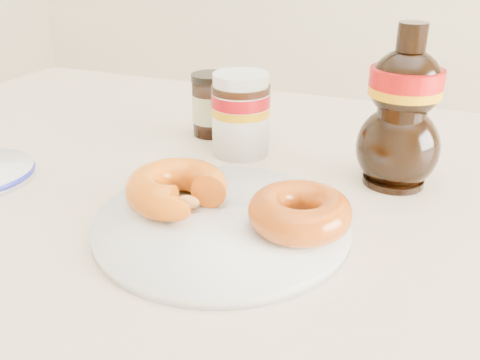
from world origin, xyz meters
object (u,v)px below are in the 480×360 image
at_px(dining_table, 279,266).
at_px(donut_whole, 300,212).
at_px(nutella_jar, 241,111).
at_px(syrup_bottle, 403,108).
at_px(dark_jar, 211,105).
at_px(plate, 222,223).
at_px(donut_bitten, 177,188).

relative_size(dining_table, donut_whole, 13.54).
distance_m(donut_whole, nutella_jar, 0.24).
distance_m(dining_table, syrup_bottle, 0.24).
bearing_deg(dark_jar, syrup_bottle, -14.64).
xyz_separation_m(dining_table, syrup_bottle, (0.11, 0.11, 0.18)).
distance_m(plate, donut_whole, 0.08).
bearing_deg(plate, syrup_bottle, 50.72).
relative_size(donut_whole, nutella_jar, 0.92).
bearing_deg(plate, donut_whole, 7.15).
bearing_deg(plate, donut_bitten, 170.27).
distance_m(plate, nutella_jar, 0.22).
xyz_separation_m(donut_whole, dark_jar, (-0.21, 0.25, 0.01)).
bearing_deg(donut_bitten, donut_whole, -11.49).
bearing_deg(donut_bitten, plate, -21.31).
height_order(nutella_jar, syrup_bottle, syrup_bottle).
height_order(donut_bitten, syrup_bottle, syrup_bottle).
bearing_deg(dark_jar, nutella_jar, -37.33).
relative_size(plate, nutella_jar, 2.37).
bearing_deg(dark_jar, donut_whole, -49.43).
height_order(donut_bitten, donut_whole, donut_bitten).
height_order(dining_table, donut_bitten, donut_bitten).
bearing_deg(dark_jar, plate, -62.93).
bearing_deg(nutella_jar, plate, -73.08).
xyz_separation_m(donut_bitten, syrup_bottle, (0.21, 0.17, 0.06)).
bearing_deg(nutella_jar, donut_bitten, -88.58).
bearing_deg(nutella_jar, dining_table, -51.50).
height_order(syrup_bottle, dark_jar, syrup_bottle).
xyz_separation_m(nutella_jar, dark_jar, (-0.07, 0.05, -0.02)).
bearing_deg(syrup_bottle, nutella_jar, 174.42).
bearing_deg(nutella_jar, donut_whole, -53.77).
relative_size(donut_bitten, nutella_jar, 0.98).
distance_m(donut_bitten, donut_whole, 0.14).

